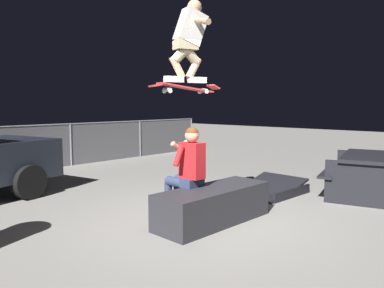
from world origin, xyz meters
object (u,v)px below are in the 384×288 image
at_px(skateboard, 186,88).
at_px(skater_airborne, 189,37).
at_px(picnic_table_back, 364,169).
at_px(ledge_box_main, 213,205).
at_px(person_sitting_on_ledge, 187,168).
at_px(kicker_ramp, 268,190).

bearing_deg(skateboard, skater_airborne, -18.74).
xyz_separation_m(skater_airborne, picnic_table_back, (3.11, -1.39, -2.05)).
distance_m(ledge_box_main, picnic_table_back, 3.18).
bearing_deg(person_sitting_on_ledge, ledge_box_main, -70.59).
relative_size(skateboard, skater_airborne, 0.92).
distance_m(person_sitting_on_ledge, skateboard, 1.13).
distance_m(skateboard, picnic_table_back, 3.72).
bearing_deg(skater_airborne, kicker_ramp, -0.32).
relative_size(ledge_box_main, skater_airborne, 1.60).
relative_size(skateboard, kicker_ramp, 0.77).
relative_size(kicker_ramp, picnic_table_back, 0.68).
bearing_deg(picnic_table_back, ledge_box_main, 160.57).
bearing_deg(person_sitting_on_ledge, kicker_ramp, -1.33).
bearing_deg(skater_airborne, ledge_box_main, -70.62).
bearing_deg(picnic_table_back, skater_airborne, 155.82).
xyz_separation_m(ledge_box_main, person_sitting_on_ledge, (-0.13, 0.38, 0.49)).
height_order(ledge_box_main, picnic_table_back, picnic_table_back).
height_order(skateboard, picnic_table_back, skateboard).
distance_m(ledge_box_main, kicker_ramp, 2.05).
bearing_deg(kicker_ramp, ledge_box_main, -170.70).
relative_size(skater_airborne, picnic_table_back, 0.57).
xyz_separation_m(person_sitting_on_ledge, skater_airborne, (0.01, -0.04, 1.81)).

